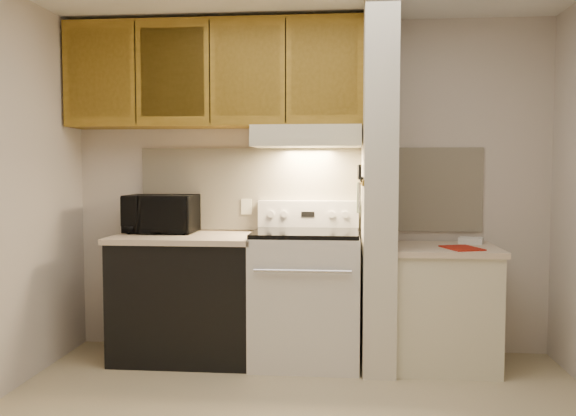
# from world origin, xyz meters

# --- Properties ---
(wall_back) EXTENTS (3.60, 2.50, 0.02)m
(wall_back) POSITION_xyz_m (0.00, 1.50, 1.25)
(wall_back) COLOR beige
(wall_back) RESTS_ON floor
(backsplash) EXTENTS (2.60, 0.02, 0.63)m
(backsplash) POSITION_xyz_m (0.00, 1.49, 1.24)
(backsplash) COLOR #FFF2CF
(backsplash) RESTS_ON wall_back
(range_body) EXTENTS (0.76, 0.65, 0.92)m
(range_body) POSITION_xyz_m (0.00, 1.16, 0.46)
(range_body) COLOR silver
(range_body) RESTS_ON floor
(oven_window) EXTENTS (0.50, 0.01, 0.30)m
(oven_window) POSITION_xyz_m (0.00, 0.84, 0.50)
(oven_window) COLOR black
(oven_window) RESTS_ON range_body
(oven_handle) EXTENTS (0.65, 0.02, 0.02)m
(oven_handle) POSITION_xyz_m (0.00, 0.80, 0.72)
(oven_handle) COLOR silver
(oven_handle) RESTS_ON range_body
(cooktop) EXTENTS (0.74, 0.64, 0.03)m
(cooktop) POSITION_xyz_m (0.00, 1.16, 0.94)
(cooktop) COLOR black
(cooktop) RESTS_ON range_body
(range_backguard) EXTENTS (0.76, 0.08, 0.20)m
(range_backguard) POSITION_xyz_m (0.00, 1.44, 1.05)
(range_backguard) COLOR silver
(range_backguard) RESTS_ON range_body
(range_display) EXTENTS (0.10, 0.01, 0.04)m
(range_display) POSITION_xyz_m (0.00, 1.40, 1.05)
(range_display) COLOR black
(range_display) RESTS_ON range_backguard
(range_knob_left_outer) EXTENTS (0.05, 0.02, 0.05)m
(range_knob_left_outer) POSITION_xyz_m (-0.28, 1.40, 1.05)
(range_knob_left_outer) COLOR silver
(range_knob_left_outer) RESTS_ON range_backguard
(range_knob_left_inner) EXTENTS (0.05, 0.02, 0.05)m
(range_knob_left_inner) POSITION_xyz_m (-0.18, 1.40, 1.05)
(range_knob_left_inner) COLOR silver
(range_knob_left_inner) RESTS_ON range_backguard
(range_knob_right_inner) EXTENTS (0.05, 0.02, 0.05)m
(range_knob_right_inner) POSITION_xyz_m (0.18, 1.40, 1.05)
(range_knob_right_inner) COLOR silver
(range_knob_right_inner) RESTS_ON range_backguard
(range_knob_right_outer) EXTENTS (0.05, 0.02, 0.05)m
(range_knob_right_outer) POSITION_xyz_m (0.28, 1.40, 1.05)
(range_knob_right_outer) COLOR silver
(range_knob_right_outer) RESTS_ON range_backguard
(dishwasher_front) EXTENTS (1.00, 0.63, 0.87)m
(dishwasher_front) POSITION_xyz_m (-0.88, 1.17, 0.43)
(dishwasher_front) COLOR black
(dishwasher_front) RESTS_ON floor
(left_countertop) EXTENTS (1.04, 0.67, 0.04)m
(left_countertop) POSITION_xyz_m (-0.88, 1.17, 0.89)
(left_countertop) COLOR beige
(left_countertop) RESTS_ON dishwasher_front
(spoon_rest) EXTENTS (0.22, 0.08, 0.01)m
(spoon_rest) POSITION_xyz_m (-1.22, 1.36, 0.92)
(spoon_rest) COLOR black
(spoon_rest) RESTS_ON left_countertop
(teal_jar) EXTENTS (0.11, 0.11, 0.10)m
(teal_jar) POSITION_xyz_m (-0.91, 1.39, 0.96)
(teal_jar) COLOR #2B6A6D
(teal_jar) RESTS_ON left_countertop
(outlet) EXTENTS (0.08, 0.01, 0.12)m
(outlet) POSITION_xyz_m (-0.48, 1.48, 1.10)
(outlet) COLOR beige
(outlet) RESTS_ON backsplash
(microwave) EXTENTS (0.52, 0.36, 0.29)m
(microwave) POSITION_xyz_m (-1.10, 1.31, 1.05)
(microwave) COLOR black
(microwave) RESTS_ON left_countertop
(partition_pillar) EXTENTS (0.22, 0.70, 2.50)m
(partition_pillar) POSITION_xyz_m (0.51, 1.15, 1.25)
(partition_pillar) COLOR beige
(partition_pillar) RESTS_ON floor
(pillar_trim) EXTENTS (0.01, 0.70, 0.04)m
(pillar_trim) POSITION_xyz_m (0.39, 1.15, 1.30)
(pillar_trim) COLOR olive
(pillar_trim) RESTS_ON partition_pillar
(knife_strip) EXTENTS (0.02, 0.42, 0.04)m
(knife_strip) POSITION_xyz_m (0.39, 1.10, 1.32)
(knife_strip) COLOR black
(knife_strip) RESTS_ON partition_pillar
(knife_blade_a) EXTENTS (0.01, 0.03, 0.16)m
(knife_blade_a) POSITION_xyz_m (0.38, 0.94, 1.22)
(knife_blade_a) COLOR silver
(knife_blade_a) RESTS_ON knife_strip
(knife_handle_a) EXTENTS (0.02, 0.02, 0.10)m
(knife_handle_a) POSITION_xyz_m (0.38, 0.95, 1.37)
(knife_handle_a) COLOR black
(knife_handle_a) RESTS_ON knife_strip
(knife_blade_b) EXTENTS (0.01, 0.04, 0.18)m
(knife_blade_b) POSITION_xyz_m (0.38, 1.02, 1.21)
(knife_blade_b) COLOR silver
(knife_blade_b) RESTS_ON knife_strip
(knife_handle_b) EXTENTS (0.02, 0.02, 0.10)m
(knife_handle_b) POSITION_xyz_m (0.38, 1.02, 1.37)
(knife_handle_b) COLOR black
(knife_handle_b) RESTS_ON knife_strip
(knife_blade_c) EXTENTS (0.01, 0.04, 0.20)m
(knife_blade_c) POSITION_xyz_m (0.38, 1.11, 1.20)
(knife_blade_c) COLOR silver
(knife_blade_c) RESTS_ON knife_strip
(knife_handle_c) EXTENTS (0.02, 0.02, 0.10)m
(knife_handle_c) POSITION_xyz_m (0.38, 1.11, 1.37)
(knife_handle_c) COLOR black
(knife_handle_c) RESTS_ON knife_strip
(knife_blade_d) EXTENTS (0.01, 0.04, 0.16)m
(knife_blade_d) POSITION_xyz_m (0.38, 1.17, 1.22)
(knife_blade_d) COLOR silver
(knife_blade_d) RESTS_ON knife_strip
(knife_handle_d) EXTENTS (0.02, 0.02, 0.10)m
(knife_handle_d) POSITION_xyz_m (0.38, 1.17, 1.37)
(knife_handle_d) COLOR black
(knife_handle_d) RESTS_ON knife_strip
(knife_blade_e) EXTENTS (0.01, 0.04, 0.18)m
(knife_blade_e) POSITION_xyz_m (0.38, 1.25, 1.21)
(knife_blade_e) COLOR silver
(knife_blade_e) RESTS_ON knife_strip
(knife_handle_e) EXTENTS (0.02, 0.02, 0.10)m
(knife_handle_e) POSITION_xyz_m (0.38, 1.26, 1.37)
(knife_handle_e) COLOR black
(knife_handle_e) RESTS_ON knife_strip
(oven_mitt) EXTENTS (0.03, 0.09, 0.22)m
(oven_mitt) POSITION_xyz_m (0.38, 1.32, 1.18)
(oven_mitt) COLOR slate
(oven_mitt) RESTS_ON partition_pillar
(right_cab_base) EXTENTS (0.70, 0.60, 0.81)m
(right_cab_base) POSITION_xyz_m (0.97, 1.15, 0.40)
(right_cab_base) COLOR beige
(right_cab_base) RESTS_ON floor
(right_countertop) EXTENTS (0.74, 0.64, 0.04)m
(right_countertop) POSITION_xyz_m (0.97, 1.15, 0.83)
(right_countertop) COLOR beige
(right_countertop) RESTS_ON right_cab_base
(red_folder) EXTENTS (0.28, 0.33, 0.01)m
(red_folder) POSITION_xyz_m (1.07, 1.03, 0.85)
(red_folder) COLOR #A21C0E
(red_folder) RESTS_ON right_countertop
(white_box) EXTENTS (0.19, 0.16, 0.04)m
(white_box) POSITION_xyz_m (1.19, 1.33, 0.87)
(white_box) COLOR white
(white_box) RESTS_ON right_countertop
(range_hood) EXTENTS (0.78, 0.44, 0.15)m
(range_hood) POSITION_xyz_m (0.00, 1.28, 1.62)
(range_hood) COLOR beige
(range_hood) RESTS_ON upper_cabinets
(hood_lip) EXTENTS (0.78, 0.04, 0.06)m
(hood_lip) POSITION_xyz_m (0.00, 1.07, 1.58)
(hood_lip) COLOR beige
(hood_lip) RESTS_ON range_hood
(upper_cabinets) EXTENTS (2.18, 0.33, 0.77)m
(upper_cabinets) POSITION_xyz_m (-0.69, 1.32, 2.08)
(upper_cabinets) COLOR olive
(upper_cabinets) RESTS_ON wall_back
(cab_door_a) EXTENTS (0.46, 0.01, 0.63)m
(cab_door_a) POSITION_xyz_m (-1.51, 1.17, 2.08)
(cab_door_a) COLOR olive
(cab_door_a) RESTS_ON upper_cabinets
(cab_gap_a) EXTENTS (0.01, 0.01, 0.73)m
(cab_gap_a) POSITION_xyz_m (-1.23, 1.16, 2.08)
(cab_gap_a) COLOR black
(cab_gap_a) RESTS_ON upper_cabinets
(cab_door_b) EXTENTS (0.46, 0.01, 0.63)m
(cab_door_b) POSITION_xyz_m (-0.96, 1.17, 2.08)
(cab_door_b) COLOR olive
(cab_door_b) RESTS_ON upper_cabinets
(cab_gap_b) EXTENTS (0.01, 0.01, 0.73)m
(cab_gap_b) POSITION_xyz_m (-0.69, 1.16, 2.08)
(cab_gap_b) COLOR black
(cab_gap_b) RESTS_ON upper_cabinets
(cab_door_c) EXTENTS (0.46, 0.01, 0.63)m
(cab_door_c) POSITION_xyz_m (-0.42, 1.17, 2.08)
(cab_door_c) COLOR olive
(cab_door_c) RESTS_ON upper_cabinets
(cab_gap_c) EXTENTS (0.01, 0.01, 0.73)m
(cab_gap_c) POSITION_xyz_m (-0.14, 1.16, 2.08)
(cab_gap_c) COLOR black
(cab_gap_c) RESTS_ON upper_cabinets
(cab_door_d) EXTENTS (0.46, 0.01, 0.63)m
(cab_door_d) POSITION_xyz_m (0.13, 1.17, 2.08)
(cab_door_d) COLOR olive
(cab_door_d) RESTS_ON upper_cabinets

